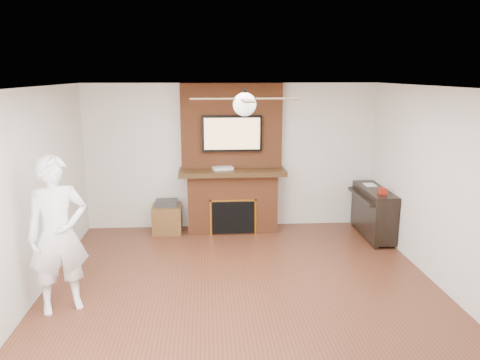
{
  "coord_description": "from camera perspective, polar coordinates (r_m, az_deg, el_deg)",
  "views": [
    {
      "loc": [
        -0.44,
        -5.22,
        2.66
      ],
      "look_at": [
        0.02,
        0.9,
        1.25
      ],
      "focal_mm": 35.0,
      "sensor_mm": 36.0,
      "label": 1
    }
  ],
  "objects": [
    {
      "name": "fireplace",
      "position": [
        7.96,
        -0.98,
        0.83
      ],
      "size": [
        1.78,
        0.64,
        2.5
      ],
      "color": "brown",
      "rests_on": "ground"
    },
    {
      "name": "tv",
      "position": [
        7.8,
        -0.98,
        5.69
      ],
      "size": [
        1.0,
        0.08,
        0.6
      ],
      "color": "black",
      "rests_on": "fireplace"
    },
    {
      "name": "candle_cream",
      "position": [
        8.0,
        -0.43,
        -6.13
      ],
      "size": [
        0.08,
        0.08,
        0.1
      ],
      "primitive_type": "cylinder",
      "color": "beige",
      "rests_on": "ground"
    },
    {
      "name": "ceiling_fan",
      "position": [
        5.25,
        0.56,
        9.33
      ],
      "size": [
        1.21,
        1.21,
        0.31
      ],
      "color": "black",
      "rests_on": "room_shell"
    },
    {
      "name": "room_shell",
      "position": [
        5.43,
        0.53,
        -2.14
      ],
      "size": [
        5.36,
        5.86,
        2.86
      ],
      "color": "#4C2416",
      "rests_on": "ground"
    },
    {
      "name": "side_table",
      "position": [
        8.1,
        -8.89,
        -4.51
      ],
      "size": [
        0.49,
        0.49,
        0.56
      ],
      "rotation": [
        0.0,
        0.0,
        0.02
      ],
      "color": "#583919",
      "rests_on": "ground"
    },
    {
      "name": "person",
      "position": [
        5.63,
        -21.31,
        -6.22
      ],
      "size": [
        0.79,
        0.68,
        1.8
      ],
      "primitive_type": "imported",
      "rotation": [
        0.0,
        0.0,
        0.44
      ],
      "color": "white",
      "rests_on": "ground"
    },
    {
      "name": "candle_green",
      "position": [
        8.02,
        -1.06,
        -6.1
      ],
      "size": [
        0.07,
        0.07,
        0.1
      ],
      "primitive_type": "cylinder",
      "color": "#518A37",
      "rests_on": "ground"
    },
    {
      "name": "candle_blue",
      "position": [
        8.02,
        0.39,
        -6.17
      ],
      "size": [
        0.06,
        0.06,
        0.07
      ],
      "primitive_type": "cylinder",
      "color": "teal",
      "rests_on": "ground"
    },
    {
      "name": "piano",
      "position": [
        8.04,
        15.91,
        -3.65
      ],
      "size": [
        0.48,
        1.25,
        0.91
      ],
      "rotation": [
        0.0,
        0.0,
        -0.01
      ],
      "color": "black",
      "rests_on": "ground"
    },
    {
      "name": "cable_box",
      "position": [
        7.83,
        -2.13,
        1.44
      ],
      "size": [
        0.37,
        0.27,
        0.05
      ],
      "primitive_type": "cube",
      "rotation": [
        0.0,
        0.0,
        0.26
      ],
      "color": "silver",
      "rests_on": "fireplace"
    }
  ]
}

